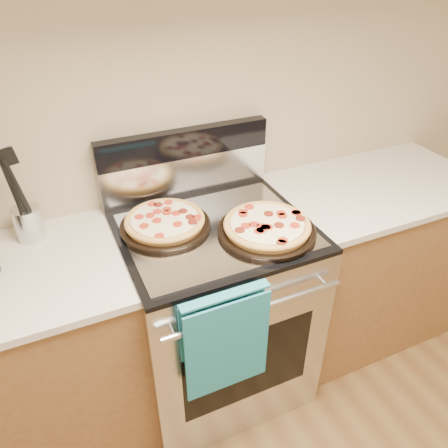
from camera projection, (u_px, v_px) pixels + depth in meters
name	position (u px, v px, depth m)	size (l,w,h in m)	color
wall_back	(179.00, 96.00, 1.78)	(4.00, 4.00, 0.00)	tan
range_body	(215.00, 312.00, 2.01)	(0.76, 0.68, 0.90)	#B7B7BC
oven_window	(248.00, 366.00, 1.76)	(0.56, 0.01, 0.40)	black
cooktop	(214.00, 229.00, 1.76)	(0.76, 0.68, 0.02)	black
backsplash_lower	(186.00, 175.00, 1.94)	(0.76, 0.06, 0.18)	silver
backsplash_upper	(184.00, 143.00, 1.85)	(0.76, 0.06, 0.12)	black
oven_handle	(256.00, 309.00, 1.53)	(0.03, 0.03, 0.70)	silver
dish_towel	(225.00, 340.00, 1.55)	(0.32, 0.05, 0.42)	#1A5685
foil_sheet	(217.00, 230.00, 1.73)	(0.70, 0.55, 0.01)	gray
cabinet_left	(9.00, 374.00, 1.74)	(1.00, 0.62, 0.88)	brown
cabinet_right	(363.00, 261.00, 2.34)	(1.00, 0.62, 0.88)	brown
countertop_right	(380.00, 186.00, 2.09)	(1.02, 0.64, 0.03)	beige
pepperoni_pizza_back	(165.00, 222.00, 1.73)	(0.35, 0.35, 0.05)	#C5803C
pepperoni_pizza_front	(267.00, 227.00, 1.69)	(0.38, 0.38, 0.05)	#C5803C
utensil_crock	(29.00, 223.00, 1.67)	(0.11, 0.11, 0.13)	silver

